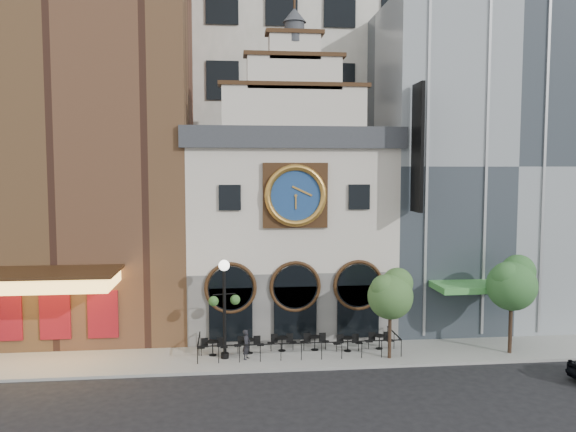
{
  "coord_description": "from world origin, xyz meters",
  "views": [
    {
      "loc": [
        -3.67,
        -26.81,
        9.91
      ],
      "look_at": [
        -0.18,
        6.0,
        7.24
      ],
      "focal_mm": 35.0,
      "sensor_mm": 36.0,
      "label": 1
    }
  ],
  "objects_px": {
    "bistro_3": "(315,342)",
    "bistro_5": "(379,341)",
    "bistro_4": "(348,343)",
    "pedestrian": "(246,344)",
    "bistro_2": "(282,342)",
    "bistro_0": "(213,347)",
    "tree_left": "(391,293)",
    "tree_right": "(512,282)",
    "lamppost": "(224,298)",
    "bistro_1": "(249,345)"
  },
  "relations": [
    {
      "from": "bistro_3",
      "to": "bistro_5",
      "type": "height_order",
      "value": "same"
    },
    {
      "from": "bistro_4",
      "to": "pedestrian",
      "type": "relative_size",
      "value": 1.02
    },
    {
      "from": "bistro_2",
      "to": "bistro_3",
      "type": "height_order",
      "value": "same"
    },
    {
      "from": "bistro_0",
      "to": "pedestrian",
      "type": "bearing_deg",
      "value": -23.6
    },
    {
      "from": "bistro_3",
      "to": "pedestrian",
      "type": "bearing_deg",
      "value": -163.98
    },
    {
      "from": "bistro_3",
      "to": "tree_left",
      "type": "bearing_deg",
      "value": -24.22
    },
    {
      "from": "bistro_3",
      "to": "tree_right",
      "type": "distance_m",
      "value": 11.05
    },
    {
      "from": "bistro_2",
      "to": "lamppost",
      "type": "relative_size",
      "value": 0.3
    },
    {
      "from": "bistro_0",
      "to": "tree_right",
      "type": "xyz_separation_m",
      "value": [
        15.92,
        -1.21,
        3.4
      ]
    },
    {
      "from": "bistro_2",
      "to": "tree_left",
      "type": "height_order",
      "value": "tree_left"
    },
    {
      "from": "bistro_1",
      "to": "bistro_5",
      "type": "xyz_separation_m",
      "value": [
        7.14,
        -0.0,
        0.0
      ]
    },
    {
      "from": "bistro_3",
      "to": "lamppost",
      "type": "relative_size",
      "value": 0.3
    },
    {
      "from": "bistro_3",
      "to": "bistro_4",
      "type": "xyz_separation_m",
      "value": [
        1.74,
        -0.39,
        0.0
      ]
    },
    {
      "from": "bistro_3",
      "to": "pedestrian",
      "type": "relative_size",
      "value": 1.02
    },
    {
      "from": "pedestrian",
      "to": "tree_right",
      "type": "bearing_deg",
      "value": -67.25
    },
    {
      "from": "pedestrian",
      "to": "bistro_4",
      "type": "bearing_deg",
      "value": -58.39
    },
    {
      "from": "bistro_0",
      "to": "bistro_5",
      "type": "relative_size",
      "value": 1.0
    },
    {
      "from": "bistro_4",
      "to": "pedestrian",
      "type": "distance_m",
      "value": 5.55
    },
    {
      "from": "bistro_5",
      "to": "lamppost",
      "type": "height_order",
      "value": "lamppost"
    },
    {
      "from": "tree_right",
      "to": "pedestrian",
      "type": "bearing_deg",
      "value": 178.22
    },
    {
      "from": "bistro_5",
      "to": "tree_left",
      "type": "bearing_deg",
      "value": -83.64
    },
    {
      "from": "bistro_3",
      "to": "bistro_0",
      "type": "bearing_deg",
      "value": -176.8
    },
    {
      "from": "bistro_1",
      "to": "lamppost",
      "type": "relative_size",
      "value": 0.3
    },
    {
      "from": "bistro_0",
      "to": "lamppost",
      "type": "distance_m",
      "value": 2.86
    },
    {
      "from": "pedestrian",
      "to": "lamppost",
      "type": "height_order",
      "value": "lamppost"
    },
    {
      "from": "bistro_2",
      "to": "bistro_4",
      "type": "bearing_deg",
      "value": -7.16
    },
    {
      "from": "bistro_4",
      "to": "tree_left",
      "type": "xyz_separation_m",
      "value": [
        1.98,
        -1.28,
        2.99
      ]
    },
    {
      "from": "lamppost",
      "to": "tree_left",
      "type": "height_order",
      "value": "lamppost"
    },
    {
      "from": "bistro_3",
      "to": "bistro_4",
      "type": "height_order",
      "value": "same"
    },
    {
      "from": "bistro_0",
      "to": "bistro_4",
      "type": "xyz_separation_m",
      "value": [
        7.26,
        -0.09,
        0.0
      ]
    },
    {
      "from": "bistro_0",
      "to": "bistro_2",
      "type": "relative_size",
      "value": 1.0
    },
    {
      "from": "bistro_4",
      "to": "bistro_5",
      "type": "relative_size",
      "value": 1.0
    },
    {
      "from": "bistro_4",
      "to": "bistro_1",
      "type": "bearing_deg",
      "value": 177.59
    },
    {
      "from": "tree_left",
      "to": "tree_right",
      "type": "xyz_separation_m",
      "value": [
        6.68,
        0.16,
        0.41
      ]
    },
    {
      "from": "bistro_2",
      "to": "tree_right",
      "type": "xyz_separation_m",
      "value": [
        12.2,
        -1.57,
        3.4
      ]
    },
    {
      "from": "lamppost",
      "to": "tree_right",
      "type": "bearing_deg",
      "value": -13.06
    },
    {
      "from": "bistro_2",
      "to": "tree_right",
      "type": "bearing_deg",
      "value": -7.32
    },
    {
      "from": "lamppost",
      "to": "tree_right",
      "type": "distance_m",
      "value": 15.3
    },
    {
      "from": "bistro_3",
      "to": "lamppost",
      "type": "bearing_deg",
      "value": -170.38
    },
    {
      "from": "tree_right",
      "to": "tree_left",
      "type": "bearing_deg",
      "value": -178.65
    },
    {
      "from": "bistro_0",
      "to": "tree_right",
      "type": "relative_size",
      "value": 0.3
    },
    {
      "from": "pedestrian",
      "to": "lamppost",
      "type": "distance_m",
      "value": 2.69
    },
    {
      "from": "bistro_1",
      "to": "bistro_3",
      "type": "relative_size",
      "value": 1.0
    },
    {
      "from": "bistro_3",
      "to": "bistro_2",
      "type": "bearing_deg",
      "value": 178.43
    },
    {
      "from": "bistro_2",
      "to": "lamppost",
      "type": "bearing_deg",
      "value": -164.14
    },
    {
      "from": "bistro_0",
      "to": "bistro_1",
      "type": "bearing_deg",
      "value": 4.04
    },
    {
      "from": "bistro_0",
      "to": "bistro_1",
      "type": "relative_size",
      "value": 1.0
    },
    {
      "from": "bistro_1",
      "to": "lamppost",
      "type": "xyz_separation_m",
      "value": [
        -1.29,
        -0.65,
        2.74
      ]
    },
    {
      "from": "bistro_4",
      "to": "tree_right",
      "type": "xyz_separation_m",
      "value": [
        8.66,
        -1.12,
        3.4
      ]
    },
    {
      "from": "bistro_4",
      "to": "lamppost",
      "type": "relative_size",
      "value": 0.3
    }
  ]
}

